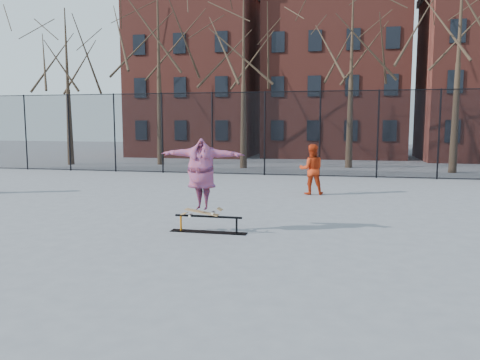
% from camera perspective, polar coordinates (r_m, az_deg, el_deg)
% --- Properties ---
extents(ground, '(100.00, 100.00, 0.00)m').
position_cam_1_polar(ground, '(9.72, -1.58, -7.84)').
color(ground, slate).
extents(skate_rail, '(1.79, 0.27, 0.39)m').
position_cam_1_polar(skate_rail, '(10.75, -3.88, -5.58)').
color(skate_rail, black).
rests_on(skate_rail, ground).
extents(skateboard, '(0.84, 0.20, 0.10)m').
position_cam_1_polar(skateboard, '(10.74, -4.67, -4.03)').
color(skateboard, '#A16C40').
rests_on(skateboard, skate_rail).
extents(skater, '(2.00, 0.58, 1.61)m').
position_cam_1_polar(skater, '(10.61, -4.72, 0.52)').
color(skater, '#603687').
rests_on(skater, skateboard).
extents(bystander_red, '(0.96, 0.80, 1.76)m').
position_cam_1_polar(bystander_red, '(16.55, 8.71, 1.29)').
color(bystander_red, '#B72E10').
rests_on(bystander_red, ground).
extents(fence, '(34.03, 0.07, 4.00)m').
position_cam_1_polar(fence, '(22.24, 6.56, 5.77)').
color(fence, black).
rests_on(fence, ground).
extents(tree_row, '(33.66, 7.46, 10.67)m').
position_cam_1_polar(tree_row, '(26.84, 7.17, 17.32)').
color(tree_row, black).
rests_on(tree_row, ground).
extents(rowhouses, '(29.00, 7.00, 13.00)m').
position_cam_1_polar(rowhouses, '(35.34, 10.11, 12.62)').
color(rowhouses, maroon).
rests_on(rowhouses, ground).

